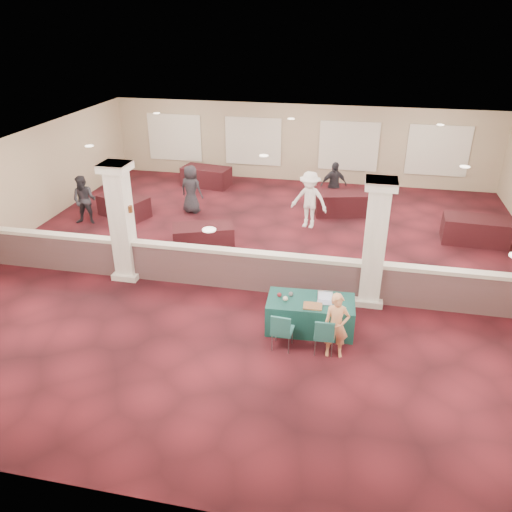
% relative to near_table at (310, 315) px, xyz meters
% --- Properties ---
extents(ground, '(16.00, 16.00, 0.00)m').
position_rel_near_table_xyz_m(ground, '(-1.68, 3.00, -0.38)').
color(ground, '#4E131B').
rests_on(ground, ground).
extents(wall_back, '(16.00, 0.04, 3.20)m').
position_rel_near_table_xyz_m(wall_back, '(-1.68, 11.00, 1.22)').
color(wall_back, '#9C886C').
rests_on(wall_back, ground).
extents(wall_front, '(16.00, 0.04, 3.20)m').
position_rel_near_table_xyz_m(wall_front, '(-1.68, -5.00, 1.22)').
color(wall_front, '#9C886C').
rests_on(wall_front, ground).
extents(wall_left, '(0.04, 16.00, 3.20)m').
position_rel_near_table_xyz_m(wall_left, '(-9.68, 3.00, 1.22)').
color(wall_left, '#9C886C').
rests_on(wall_left, ground).
extents(ceiling, '(16.00, 16.00, 0.02)m').
position_rel_near_table_xyz_m(ceiling, '(-1.68, 3.00, 2.82)').
color(ceiling, silver).
rests_on(ceiling, wall_back).
extents(partition_wall, '(15.60, 0.28, 1.10)m').
position_rel_near_table_xyz_m(partition_wall, '(-1.68, 1.50, 0.19)').
color(partition_wall, brown).
rests_on(partition_wall, ground).
extents(column_left, '(0.72, 0.72, 3.20)m').
position_rel_near_table_xyz_m(column_left, '(-5.18, 1.50, 1.26)').
color(column_left, beige).
rests_on(column_left, ground).
extents(column_right, '(0.72, 0.72, 3.20)m').
position_rel_near_table_xyz_m(column_right, '(1.32, 1.50, 1.26)').
color(column_right, beige).
rests_on(column_right, ground).
extents(sconce_left, '(0.12, 0.12, 0.18)m').
position_rel_near_table_xyz_m(sconce_left, '(-5.46, 1.50, 1.62)').
color(sconce_left, brown).
rests_on(sconce_left, column_left).
extents(sconce_right, '(0.12, 0.12, 0.18)m').
position_rel_near_table_xyz_m(sconce_right, '(-4.90, 1.50, 1.62)').
color(sconce_right, brown).
rests_on(sconce_right, column_left).
extents(near_table, '(2.01, 1.09, 0.75)m').
position_rel_near_table_xyz_m(near_table, '(0.00, 0.00, 0.00)').
color(near_table, '#0F3733').
rests_on(near_table, ground).
extents(conf_chair_main, '(0.45, 0.45, 0.86)m').
position_rel_near_table_xyz_m(conf_chair_main, '(0.39, -0.88, 0.13)').
color(conf_chair_main, '#1F5C57').
rests_on(conf_chair_main, ground).
extents(conf_chair_side, '(0.48, 0.48, 0.89)m').
position_rel_near_table_xyz_m(conf_chair_side, '(-0.52, -0.91, 0.15)').
color(conf_chair_side, '#1F5C57').
rests_on(conf_chair_side, ground).
extents(woman, '(0.57, 0.42, 1.48)m').
position_rel_near_table_xyz_m(woman, '(0.62, -0.87, 0.36)').
color(woman, tan).
rests_on(woman, ground).
extents(far_table_front_left, '(1.97, 1.42, 0.72)m').
position_rel_near_table_xyz_m(far_table_front_left, '(-7.24, 5.66, -0.02)').
color(far_table_front_left, black).
rests_on(far_table_front_left, ground).
extents(far_table_front_center, '(2.03, 1.51, 0.74)m').
position_rel_near_table_xyz_m(far_table_front_center, '(-3.68, 3.65, -0.01)').
color(far_table_front_center, black).
rests_on(far_table_front_center, ground).
extents(far_table_front_right, '(2.01, 1.08, 0.80)m').
position_rel_near_table_xyz_m(far_table_front_right, '(4.55, 5.83, 0.02)').
color(far_table_front_right, black).
rests_on(far_table_front_right, ground).
extents(far_table_back_left, '(2.07, 1.27, 0.79)m').
position_rel_near_table_xyz_m(far_table_back_left, '(-5.36, 9.50, 0.02)').
color(far_table_back_left, black).
rests_on(far_table_back_left, ground).
extents(far_table_back_center, '(2.12, 1.41, 0.79)m').
position_rel_near_table_xyz_m(far_table_back_center, '(0.32, 7.46, 0.02)').
color(far_table_back_center, black).
rests_on(far_table_back_center, ground).
extents(far_table_back_right, '(1.76, 0.94, 0.70)m').
position_rel_near_table_xyz_m(far_table_back_right, '(4.82, 6.20, -0.03)').
color(far_table_back_right, black).
rests_on(far_table_back_right, ground).
extents(attendee_a, '(0.86, 0.56, 1.68)m').
position_rel_near_table_xyz_m(attendee_a, '(-8.18, 4.74, 0.46)').
color(attendee_a, black).
rests_on(attendee_a, ground).
extents(attendee_b, '(1.32, 0.83, 1.92)m').
position_rel_near_table_xyz_m(attendee_b, '(-0.71, 6.00, 0.58)').
color(attendee_b, white).
rests_on(attendee_b, ground).
extents(attendee_c, '(1.12, 0.87, 1.73)m').
position_rel_near_table_xyz_m(attendee_c, '(-0.05, 8.00, 0.49)').
color(attendee_c, black).
rests_on(attendee_c, ground).
extents(attendee_d, '(0.94, 0.65, 1.73)m').
position_rel_near_table_xyz_m(attendee_d, '(-4.99, 6.50, 0.49)').
color(attendee_d, black).
rests_on(attendee_d, ground).
extents(laptop_base, '(0.35, 0.26, 0.02)m').
position_rel_near_table_xyz_m(laptop_base, '(0.31, -0.03, 0.39)').
color(laptop_base, silver).
rests_on(laptop_base, near_table).
extents(laptop_screen, '(0.34, 0.03, 0.23)m').
position_rel_near_table_xyz_m(laptop_screen, '(0.31, 0.08, 0.51)').
color(laptop_screen, silver).
rests_on(laptop_screen, near_table).
extents(screen_glow, '(0.31, 0.02, 0.20)m').
position_rel_near_table_xyz_m(screen_glow, '(0.31, 0.08, 0.49)').
color(screen_glow, silver).
rests_on(screen_glow, near_table).
extents(knitting, '(0.43, 0.33, 0.03)m').
position_rel_near_table_xyz_m(knitting, '(0.07, -0.26, 0.39)').
color(knitting, '#C2671F').
rests_on(knitting, near_table).
extents(yarn_cream, '(0.11, 0.11, 0.11)m').
position_rel_near_table_xyz_m(yarn_cream, '(-0.56, -0.13, 0.43)').
color(yarn_cream, beige).
rests_on(yarn_cream, near_table).
extents(yarn_red, '(0.10, 0.10, 0.10)m').
position_rel_near_table_xyz_m(yarn_red, '(-0.72, 0.01, 0.43)').
color(yarn_red, maroon).
rests_on(yarn_red, near_table).
extents(yarn_grey, '(0.11, 0.11, 0.11)m').
position_rel_near_table_xyz_m(yarn_grey, '(-0.47, 0.10, 0.43)').
color(yarn_grey, '#55555B').
rests_on(yarn_grey, near_table).
extents(scissors, '(0.13, 0.04, 0.01)m').
position_rel_near_table_xyz_m(scissors, '(0.69, -0.25, 0.38)').
color(scissors, red).
rests_on(scissors, near_table).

